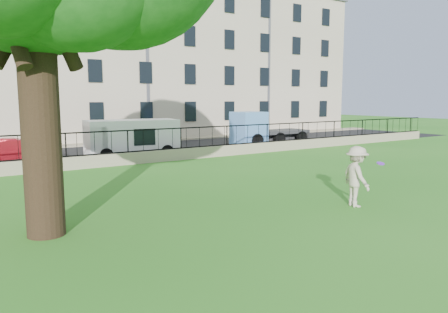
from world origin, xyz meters
TOP-DOWN VIEW (x-y plane):
  - ground at (0.00, 0.00)m, footprint 120.00×120.00m
  - retaining_wall at (0.00, 12.00)m, footprint 50.00×0.40m
  - iron_railing at (0.00, 12.00)m, footprint 50.00×0.05m
  - street at (0.00, 16.70)m, footprint 60.00×9.00m
  - sidewalk at (0.00, 21.90)m, footprint 60.00×1.40m
  - building_row at (0.00, 27.57)m, footprint 56.40×10.40m
  - man at (2.50, 0.01)m, footprint 1.05×1.36m
  - frisbee at (4.70, 0.76)m, footprint 0.36×0.35m
  - red_sedan at (-4.50, 15.40)m, footprint 3.93×1.50m
  - white_van at (1.23, 14.40)m, footprint 5.15×2.43m
  - blue_truck at (12.00, 15.40)m, footprint 5.61×2.03m

SIDE VIEW (x-z plane):
  - ground at x=0.00m, z-range 0.00..0.00m
  - street at x=0.00m, z-range 0.00..0.01m
  - sidewalk at x=0.00m, z-range 0.00..0.12m
  - retaining_wall at x=0.00m, z-range 0.00..0.60m
  - red_sedan at x=-4.50m, z-range 0.00..1.28m
  - man at x=2.50m, z-range 0.00..1.86m
  - white_van at x=1.23m, z-range 0.00..2.09m
  - frisbee at x=4.70m, z-range 0.99..1.11m
  - iron_railing at x=0.00m, z-range 0.59..1.72m
  - blue_truck at x=12.00m, z-range 0.00..2.35m
  - building_row at x=0.00m, z-range 0.02..13.82m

